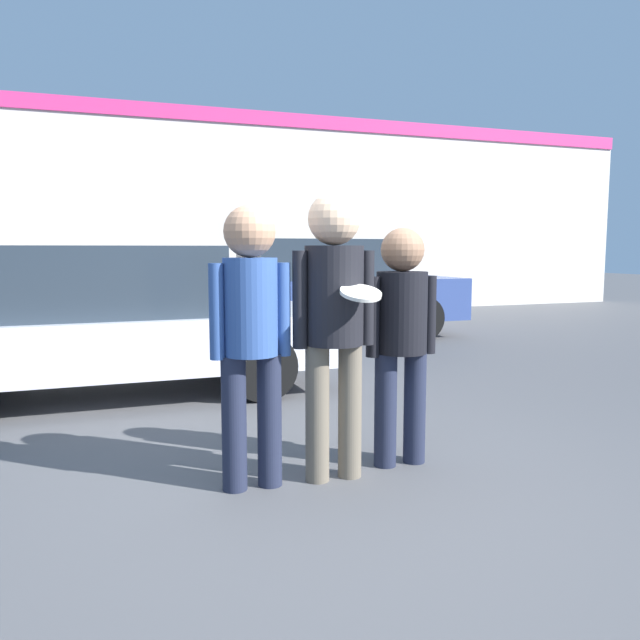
% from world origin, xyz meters
% --- Properties ---
extents(ground_plane, '(56.00, 56.00, 0.00)m').
position_xyz_m(ground_plane, '(0.00, 0.00, 0.00)').
color(ground_plane, '#4C4C4F').
extents(storefront_building, '(24.00, 0.22, 4.41)m').
position_xyz_m(storefront_building, '(0.00, 10.12, 2.24)').
color(storefront_building, silver).
rests_on(storefront_building, ground).
extents(person_left, '(0.49, 0.32, 1.71)m').
position_xyz_m(person_left, '(-0.39, 0.17, 1.01)').
color(person_left, '#1E2338').
rests_on(person_left, ground).
extents(person_middle_with_frisbee, '(0.53, 0.56, 1.80)m').
position_xyz_m(person_middle_with_frisbee, '(0.13, 0.14, 1.09)').
color(person_middle_with_frisbee, '#665B4C').
rests_on(person_middle_with_frisbee, ground).
extents(person_right, '(0.51, 0.34, 1.59)m').
position_xyz_m(person_right, '(0.65, 0.24, 0.93)').
color(person_right, '#1E2338').
rests_on(person_right, ground).
extents(parked_car_near, '(4.25, 1.85, 1.48)m').
position_xyz_m(parked_car_near, '(-1.12, 3.11, 0.74)').
color(parked_car_near, silver).
rests_on(parked_car_near, ground).
extents(parked_car_far, '(4.46, 1.93, 1.60)m').
position_xyz_m(parked_car_far, '(2.25, 6.15, 0.80)').
color(parked_car_far, '#334784').
rests_on(parked_car_far, ground).
extents(shrub, '(0.99, 0.99, 0.99)m').
position_xyz_m(shrub, '(3.03, 9.43, 0.50)').
color(shrub, '#2D6B33').
rests_on(shrub, ground).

